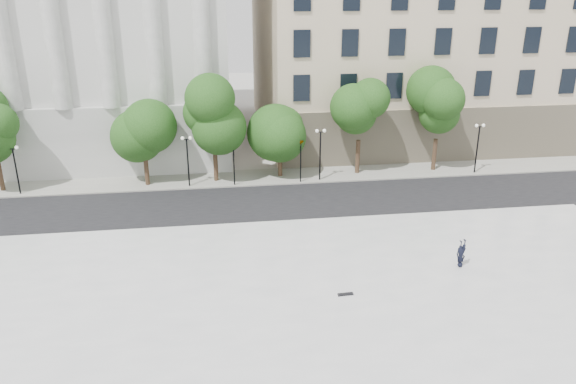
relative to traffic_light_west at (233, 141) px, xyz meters
name	(u,v)px	position (x,y,z in m)	size (l,w,h in m)	color
ground	(304,358)	(1.98, -22.30, -3.73)	(160.00, 160.00, 0.00)	#BBB9B1
plaza	(294,315)	(1.98, -19.30, -3.51)	(44.00, 22.00, 0.45)	silver
street	(264,205)	(1.98, -4.30, -3.72)	(60.00, 8.00, 0.02)	black
far_sidewalk	(257,177)	(1.98, 1.70, -3.67)	(60.00, 4.00, 0.12)	#A4A297
building_west	(65,9)	(-15.02, 16.27, 9.15)	(31.50, 27.65, 25.60)	silver
building_east	(431,24)	(21.98, 16.61, 7.41)	(36.00, 26.15, 23.00)	beige
traffic_light_west	(233,141)	(0.00, 0.00, 0.00)	(0.68, 1.86, 4.23)	black
traffic_light_east	(301,139)	(5.37, 0.00, 0.00)	(1.05, 1.85, 4.24)	black
person_lying	(460,263)	(11.91, -16.06, -3.06)	(0.60, 0.39, 1.64)	black
skateboard	(345,294)	(4.81, -18.14, -3.24)	(0.80, 0.21, 0.08)	black
street_trees	(238,120)	(0.53, 1.44, 1.34)	(38.97, 4.70, 7.49)	#382619
lamp_posts	(260,149)	(2.16, 0.30, -0.81)	(37.86, 0.28, 4.40)	black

